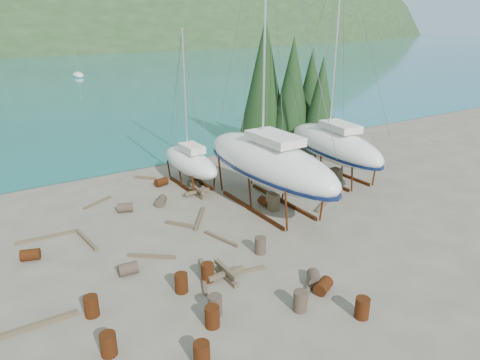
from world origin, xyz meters
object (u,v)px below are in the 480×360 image
worker (288,183)px  large_sailboat_far (334,144)px  large_sailboat_near (268,161)px  small_sailboat_shore (190,162)px

worker → large_sailboat_far: bearing=-49.0°
large_sailboat_near → worker: (2.39, 0.91, -2.17)m
large_sailboat_near → worker: size_ratio=10.97×
small_sailboat_shore → worker: small_sailboat_shore is taller
worker → small_sailboat_shore: bearing=74.3°
large_sailboat_far → small_sailboat_shore: (-9.59, 4.36, -0.86)m
large_sailboat_near → large_sailboat_far: size_ratio=1.17×
large_sailboat_near → large_sailboat_far: bearing=12.5°
large_sailboat_near → small_sailboat_shore: bearing=110.5°
large_sailboat_near → small_sailboat_shore: 6.63m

